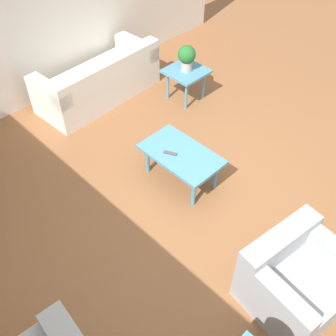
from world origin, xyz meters
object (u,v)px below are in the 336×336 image
coffee_table (181,156)px  potted_plant (187,57)px  sofa (100,82)px  armchair (295,280)px  side_table_plant (186,74)px

coffee_table → potted_plant: 1.78m
coffee_table → potted_plant: potted_plant is taller
coffee_table → potted_plant: bearing=-48.5°
sofa → armchair: size_ratio=1.97×
armchair → sofa: bearing=86.7°
armchair → side_table_plant: 3.42m
armchair → side_table_plant: bearing=68.3°
potted_plant → sofa: bearing=44.8°
sofa → side_table_plant: sofa is taller
coffee_table → potted_plant: (1.16, -1.31, 0.33)m
armchair → coffee_table: (1.82, -0.38, 0.08)m
sofa → armchair: (-3.90, 0.77, 0.01)m
sofa → potted_plant: potted_plant is taller
sofa → coffee_table: 2.12m
coffee_table → potted_plant: size_ratio=2.51×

